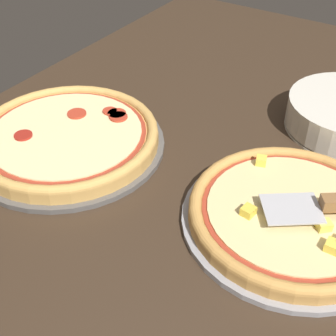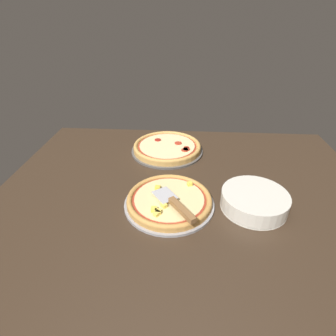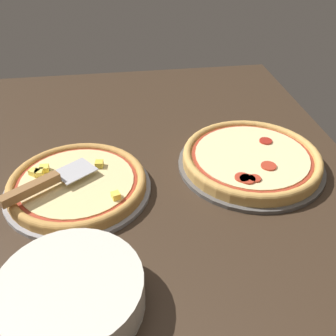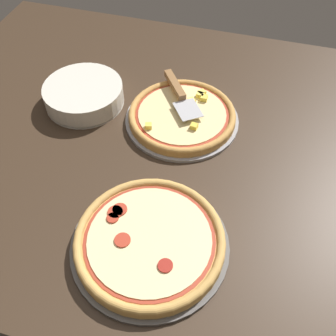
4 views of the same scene
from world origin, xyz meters
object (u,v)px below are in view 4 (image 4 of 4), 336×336
object	(u,v)px
serving_spatula	(177,89)
plate_stack	(84,95)
pizza_front	(182,115)
pizza_back	(150,240)

from	to	relation	value
serving_spatula	plate_stack	bearing A→B (deg)	16.06
pizza_front	plate_stack	size ratio (longest dim) A/B	1.31
pizza_back	pizza_front	bearing A→B (deg)	-85.02
pizza_front	plate_stack	world-z (taller)	plate_stack
pizza_front	plate_stack	distance (cm)	31.01
serving_spatula	plate_stack	distance (cm)	28.60
serving_spatula	pizza_front	bearing A→B (deg)	115.75
pizza_front	serving_spatula	world-z (taller)	serving_spatula
pizza_front	pizza_back	size ratio (longest dim) A/B	0.92
pizza_front	pizza_back	xyz separation A→B (cm)	(-3.70, 42.49, 0.30)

